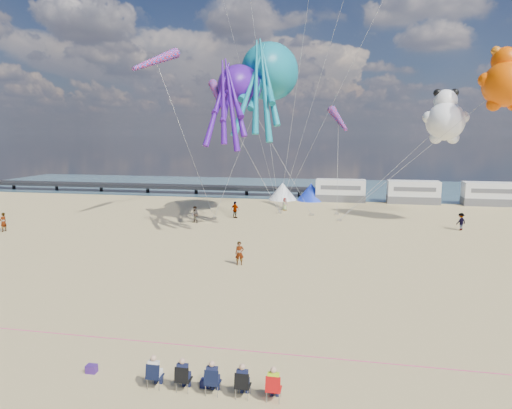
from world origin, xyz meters
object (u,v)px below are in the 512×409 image
object	(u,v)px
spectator_row	(213,377)
windsock_left	(156,61)
beachgoer_3	(235,210)
kite_teddy_orange	(506,84)
windsock_mid	(338,119)
standing_person	(239,253)
beachgoer_2	(461,222)
tent_white	(282,191)
kite_octopus_teal	(270,72)
kite_octopus_purple	(240,87)
beachgoer_5	(3,222)
cooler_navy	(206,383)
sandbag_b	(312,215)
beachgoer_1	(195,215)
motorhome_2	(490,194)
windsock_right	(217,95)
sandbag_d	(337,214)
sandbag_e	(280,213)
motorhome_1	(413,192)
sandbag_a	(214,218)
tent_blue	(311,192)
sandbag_c	(339,220)
cooler_purple	(92,369)
motorhome_0	(340,190)
beachgoer_0	(285,204)
kite_panda	(445,121)

from	to	relation	value
spectator_row	windsock_left	size ratio (longest dim) A/B	0.86
beachgoer_3	kite_teddy_orange	bearing A→B (deg)	-160.67
spectator_row	windsock_mid	distance (m)	39.48
standing_person	beachgoer_2	xyz separation A→B (m)	(18.28, 15.41, -0.00)
tent_white	kite_octopus_teal	xyz separation A→B (m)	(0.52, -14.62, 14.35)
kite_octopus_teal	kite_octopus_purple	bearing A→B (deg)	-121.90
windsock_left	kite_octopus_purple	bearing A→B (deg)	13.58
standing_person	kite_octopus_teal	xyz separation A→B (m)	(-0.76, 17.79, 14.70)
beachgoer_5	kite_octopus_purple	world-z (taller)	kite_octopus_purple
kite_octopus_purple	beachgoer_2	bearing A→B (deg)	-11.62
cooler_navy	sandbag_b	world-z (taller)	cooler_navy
beachgoer_1	kite_octopus_purple	distance (m)	13.74
motorhome_2	sandbag_b	size ratio (longest dim) A/B	13.20
windsock_right	sandbag_d	bearing A→B (deg)	15.38
beachgoer_3	kite_octopus_teal	world-z (taller)	kite_octopus_teal
standing_person	beachgoer_2	bearing A→B (deg)	25.07
beachgoer_2	sandbag_e	size ratio (longest dim) A/B	3.38
motorhome_1	sandbag_a	world-z (taller)	motorhome_1
motorhome_2	sandbag_a	distance (m)	36.08
beachgoer_2	beachgoer_3	xyz separation A→B (m)	(-22.79, 2.04, 0.09)
beachgoer_2	sandbag_b	distance (m)	15.50
tent_blue	sandbag_c	distance (m)	15.17
sandbag_a	tent_white	bearing A→B (deg)	71.48
sandbag_e	kite_octopus_purple	size ratio (longest dim) A/B	0.05
cooler_navy	sandbag_b	distance (m)	36.16
cooler_purple	beachgoer_2	world-z (taller)	beachgoer_2
motorhome_2	windsock_mid	world-z (taller)	windsock_mid
tent_blue	cooler_purple	distance (m)	48.16
tent_blue	windsock_left	world-z (taller)	windsock_left
sandbag_c	kite_teddy_orange	bearing A→B (deg)	-9.95
spectator_row	cooler_purple	bearing A→B (deg)	174.51
cooler_purple	standing_person	xyz separation A→B (m)	(2.36, 15.47, 0.69)
motorhome_2	windsock_left	size ratio (longest dim) A/B	0.93
tent_blue	windsock_mid	world-z (taller)	windsock_mid
beachgoer_1	motorhome_0	bearing A→B (deg)	75.04
beachgoer_1	kite_teddy_orange	bearing A→B (deg)	26.12
windsock_left	windsock_right	bearing A→B (deg)	3.70
beachgoer_3	sandbag_b	size ratio (longest dim) A/B	3.74
tent_blue	kite_teddy_orange	xyz separation A→B (m)	(18.49, -17.12, 12.40)
spectator_row	sandbag_a	size ratio (longest dim) A/B	12.20
sandbag_a	kite_octopus_teal	world-z (taller)	kite_octopus_teal
beachgoer_3	kite_octopus_purple	bearing A→B (deg)	134.35
beachgoer_0	beachgoer_2	xyz separation A→B (m)	(18.09, -8.20, 0.09)
beachgoer_1	beachgoer_2	size ratio (longest dim) A/B	1.04
sandbag_d	kite_panda	world-z (taller)	kite_panda
tent_white	motorhome_2	bearing A→B (deg)	0.00
standing_person	windsock_mid	bearing A→B (deg)	58.90
motorhome_1	tent_blue	world-z (taller)	motorhome_1
kite_panda	windsock_left	world-z (taller)	windsock_left
beachgoer_2	sandbag_c	distance (m)	11.80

